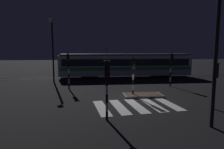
% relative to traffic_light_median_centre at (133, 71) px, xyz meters
% --- Properties ---
extents(ground_plane, '(120.00, 120.00, 0.00)m').
position_rel_traffic_light_median_centre_xyz_m(ground_plane, '(-0.39, -1.14, -2.12)').
color(ground_plane, black).
extents(rail_near, '(80.00, 0.12, 0.03)m').
position_rel_traffic_light_median_centre_xyz_m(rail_near, '(-0.39, 10.29, -2.10)').
color(rail_near, '#59595E').
rests_on(rail_near, ground).
extents(rail_far, '(80.00, 0.12, 0.03)m').
position_rel_traffic_light_median_centre_xyz_m(rail_far, '(-0.39, 11.73, -2.10)').
color(rail_far, '#59595E').
rests_on(rail_far, ground).
extents(crosswalk_zebra, '(5.92, 4.30, 0.02)m').
position_rel_traffic_light_median_centre_xyz_m(crosswalk_zebra, '(-0.39, -2.86, -2.11)').
color(crosswalk_zebra, silver).
rests_on(crosswalk_zebra, ground).
extents(traffic_island, '(3.19, 1.74, 0.18)m').
position_rel_traffic_light_median_centre_xyz_m(traffic_island, '(0.80, -0.09, -2.03)').
color(traffic_island, slate).
rests_on(traffic_island, ground).
extents(traffic_light_median_centre, '(0.36, 0.42, 3.21)m').
position_rel_traffic_light_median_centre_xyz_m(traffic_light_median_centre, '(0.00, 0.00, 0.00)').
color(traffic_light_median_centre, black).
rests_on(traffic_light_median_centre, ground).
extents(traffic_light_kerb_mid_left, '(0.36, 0.42, 3.36)m').
position_rel_traffic_light_median_centre_xyz_m(traffic_light_kerb_mid_left, '(-2.61, -5.52, 0.10)').
color(traffic_light_kerb_mid_left, black).
rests_on(traffic_light_kerb_mid_left, ground).
extents(traffic_light_corner_far_right, '(0.36, 0.42, 3.49)m').
position_rel_traffic_light_median_centre_xyz_m(traffic_light_corner_far_right, '(4.80, 3.88, 0.19)').
color(traffic_light_corner_far_right, black).
rests_on(traffic_light_corner_far_right, ground).
extents(traffic_light_corner_near_right, '(0.36, 0.42, 3.10)m').
position_rel_traffic_light_median_centre_xyz_m(traffic_light_corner_near_right, '(4.43, -4.03, -0.07)').
color(traffic_light_corner_near_right, black).
rests_on(traffic_light_corner_near_right, ground).
extents(traffic_light_corner_far_left, '(0.36, 0.42, 3.49)m').
position_rel_traffic_light_median_centre_xyz_m(traffic_light_corner_far_left, '(-5.61, 3.57, 0.19)').
color(traffic_light_corner_far_left, black).
rests_on(traffic_light_corner_far_left, ground).
extents(street_lamp_near_kerb, '(0.44, 1.21, 7.21)m').
position_rel_traffic_light_median_centre_xyz_m(street_lamp_near_kerb, '(2.50, -7.20, 2.45)').
color(street_lamp_near_kerb, black).
rests_on(street_lamp_near_kerb, ground).
extents(street_lamp_trackside_left, '(0.44, 1.21, 7.16)m').
position_rel_traffic_light_median_centre_xyz_m(street_lamp_trackside_left, '(-7.80, 7.69, 2.43)').
color(street_lamp_trackside_left, black).
rests_on(street_lamp_trackside_left, ground).
extents(tram, '(17.90, 2.58, 4.15)m').
position_rel_traffic_light_median_centre_xyz_m(tram, '(1.27, 11.00, -0.36)').
color(tram, silver).
rests_on(tram, ground).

